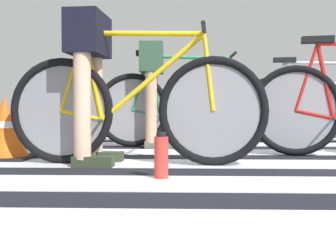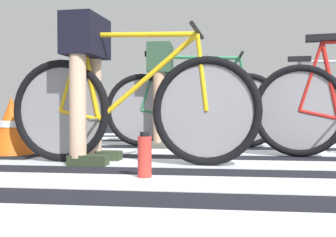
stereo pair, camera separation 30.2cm
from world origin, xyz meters
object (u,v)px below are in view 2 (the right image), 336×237
at_px(cyclist_1_of_4, 87,68).
at_px(bicycle_4_of_4, 333,107).
at_px(bicycle_3_of_4, 193,107).
at_px(cyclist_3_of_4, 161,81).
at_px(traffic_cone, 11,129).
at_px(bicycle_1_of_4, 130,107).
at_px(water_bottle, 145,156).

xyz_separation_m(cyclist_1_of_4, bicycle_4_of_4, (2.09, 1.84, -0.27)).
bearing_deg(bicycle_4_of_4, bicycle_3_of_4, -152.46).
distance_m(cyclist_1_of_4, cyclist_3_of_4, 1.31).
bearing_deg(traffic_cone, cyclist_3_of_4, 44.68).
distance_m(cyclist_1_of_4, bicycle_3_of_4, 1.46).
relative_size(bicycle_1_of_4, water_bottle, 6.97).
bearing_deg(traffic_cone, bicycle_4_of_4, 29.60).
bearing_deg(water_bottle, bicycle_3_of_4, 85.97).
relative_size(bicycle_1_of_4, bicycle_3_of_4, 1.00).
height_order(bicycle_1_of_4, cyclist_1_of_4, cyclist_1_of_4).
relative_size(cyclist_1_of_4, cyclist_3_of_4, 1.01).
distance_m(bicycle_1_of_4, cyclist_3_of_4, 1.32).
distance_m(cyclist_1_of_4, water_bottle, 0.94).
height_order(cyclist_3_of_4, bicycle_4_of_4, cyclist_3_of_4).
xyz_separation_m(cyclist_3_of_4, water_bottle, (0.18, -1.84, -0.53)).
distance_m(bicycle_1_of_4, cyclist_1_of_4, 0.41).
distance_m(bicycle_1_of_4, bicycle_3_of_4, 1.34).
distance_m(bicycle_3_of_4, bicycle_4_of_4, 1.55).
height_order(bicycle_1_of_4, water_bottle, bicycle_1_of_4).
height_order(cyclist_3_of_4, traffic_cone, cyclist_3_of_4).
bearing_deg(bicycle_1_of_4, traffic_cone, 168.33).
bearing_deg(cyclist_3_of_4, bicycle_4_of_4, 16.26).
relative_size(cyclist_3_of_4, water_bottle, 4.01).
height_order(cyclist_1_of_4, traffic_cone, cyclist_1_of_4).
bearing_deg(bicycle_1_of_4, bicycle_4_of_4, 50.48).
relative_size(cyclist_1_of_4, traffic_cone, 2.16).
height_order(bicycle_4_of_4, traffic_cone, bicycle_4_of_4).
height_order(bicycle_1_of_4, traffic_cone, bicycle_1_of_4).
bearing_deg(cyclist_3_of_4, bicycle_3_of_4, 0.00).
relative_size(bicycle_1_of_4, cyclist_1_of_4, 1.72).
xyz_separation_m(bicycle_3_of_4, water_bottle, (-0.13, -1.85, -0.27)).
xyz_separation_m(bicycle_4_of_4, traffic_cone, (-2.78, -1.58, -0.17)).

